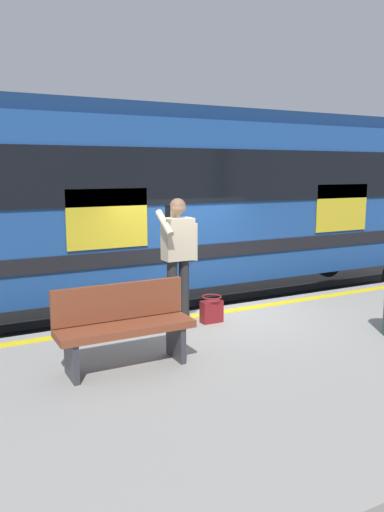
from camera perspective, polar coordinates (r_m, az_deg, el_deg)
ground_plane at (r=8.09m, az=1.36°, el=-11.80°), size 24.69×24.69×0.00m
platform at (r=6.19m, az=12.05°, el=-14.74°), size 15.15×4.55×0.85m
safety_line at (r=7.56m, az=2.50°, el=-6.48°), size 14.85×0.16×0.01m
track_rail_near at (r=9.33m, az=-3.21°, el=-8.31°), size 19.70×0.08×0.16m
track_rail_far at (r=10.60m, az=-6.47°, el=-6.13°), size 19.70×0.08×0.16m
train_carriage at (r=10.05m, az=1.10°, el=6.92°), size 13.73×2.76×3.87m
passenger at (r=6.74m, az=-1.63°, el=0.54°), size 0.57×0.55×1.75m
handbag at (r=7.09m, az=2.23°, el=-6.14°), size 0.31×0.28×0.38m
bench at (r=5.51m, az=-7.74°, el=-7.55°), size 1.48×0.44×0.90m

